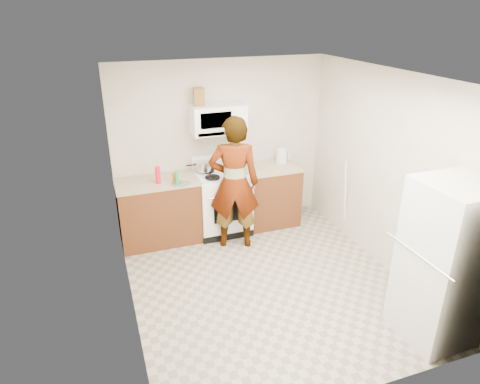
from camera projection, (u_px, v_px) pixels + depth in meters
name	position (u px, v px, depth m)	size (l,w,h in m)	color
floor	(266.00, 282.00, 5.32)	(3.60, 3.60, 0.00)	gray
back_wall	(221.00, 145.00, 6.36)	(3.20, 0.02, 2.50)	beige
right_wall	(386.00, 173.00, 5.30)	(0.02, 3.60, 2.50)	beige
cabinet_left	(159.00, 212.00, 6.11)	(1.12, 0.62, 0.90)	#5E3116
counter_left	(157.00, 182.00, 5.92)	(1.14, 0.64, 0.04)	tan
cabinet_right	(270.00, 196.00, 6.63)	(0.80, 0.62, 0.90)	#5E3116
counter_right	(271.00, 167.00, 6.44)	(0.82, 0.64, 0.04)	tan
gas_range	(222.00, 201.00, 6.37)	(0.76, 0.65, 1.13)	white
microwave	(218.00, 119.00, 6.00)	(0.76, 0.38, 0.40)	white
person	(234.00, 184.00, 5.80)	(0.69, 0.45, 1.88)	tan
fridge	(446.00, 263.00, 4.18)	(0.70, 0.70, 1.70)	silver
kettle	(281.00, 156.00, 6.56)	(0.17, 0.17, 0.21)	silver
jug	(199.00, 97.00, 5.83)	(0.14, 0.14, 0.24)	brown
saucepan	(203.00, 166.00, 6.20)	(0.23, 0.23, 0.13)	silver
tray	(239.00, 173.00, 6.13)	(0.25, 0.16, 0.05)	silver
bottle_spray	(158.00, 175.00, 5.79)	(0.07, 0.07, 0.23)	red
bottle_hot_sauce	(174.00, 178.00, 5.81)	(0.05, 0.05, 0.15)	orange
bottle_green_cap	(177.00, 178.00, 5.75)	(0.06, 0.06, 0.19)	#198B40
pot_lid	(181.00, 183.00, 5.81)	(0.26, 0.26, 0.01)	silver
broom	(345.00, 197.00, 6.20)	(0.03, 0.03, 1.21)	white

